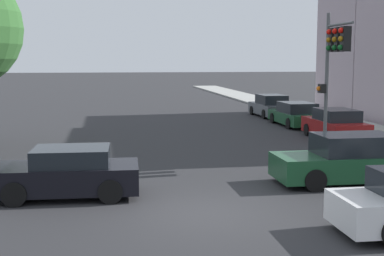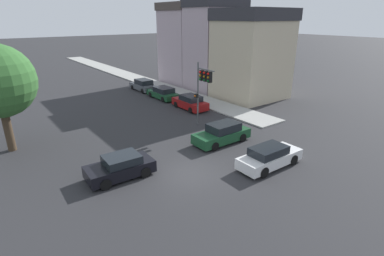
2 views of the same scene
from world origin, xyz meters
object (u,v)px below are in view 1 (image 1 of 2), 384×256
(crossing_car_0, at_px, (350,160))
(parked_car_2, at_px, (271,106))
(traffic_signal, at_px, (334,54))
(parked_car_1, at_px, (296,115))
(crossing_car_1, at_px, (67,173))
(parked_car_0, at_px, (335,125))

(crossing_car_0, height_order, parked_car_2, crossing_car_0)
(traffic_signal, relative_size, crossing_car_0, 1.21)
(traffic_signal, relative_size, parked_car_1, 1.22)
(crossing_car_1, xyz_separation_m, parked_car_0, (12.11, 9.13, 0.03))
(traffic_signal, bearing_deg, parked_car_2, -98.67)
(crossing_car_1, bearing_deg, parked_car_0, -140.65)
(crossing_car_1, xyz_separation_m, parked_car_2, (12.21, 19.71, 0.02))
(parked_car_0, distance_m, parked_car_1, 5.42)
(traffic_signal, distance_m, crossing_car_0, 5.07)
(traffic_signal, height_order, parked_car_1, traffic_signal)
(traffic_signal, distance_m, parked_car_0, 6.65)
(traffic_signal, distance_m, parked_car_2, 16.32)
(parked_car_0, xyz_separation_m, parked_car_2, (0.10, 10.59, -0.01))
(traffic_signal, distance_m, crossing_car_1, 10.95)
(crossing_car_0, relative_size, crossing_car_1, 1.13)
(parked_car_0, height_order, parked_car_2, parked_car_2)
(parked_car_1, height_order, parked_car_2, parked_car_2)
(traffic_signal, bearing_deg, crossing_car_0, 75.49)
(crossing_car_0, relative_size, parked_car_2, 1.05)
(crossing_car_1, bearing_deg, traffic_signal, -155.31)
(traffic_signal, xyz_separation_m, parked_car_2, (2.58, 15.75, -3.39))
(traffic_signal, distance_m, parked_car_1, 11.41)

